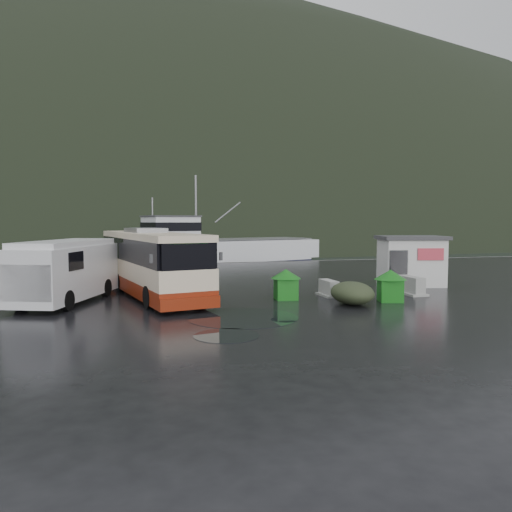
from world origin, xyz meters
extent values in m
plane|color=black|center=(0.00, 0.00, 0.00)|extent=(160.00, 160.00, 0.00)
cube|color=black|center=(0.00, 110.00, 0.00)|extent=(300.00, 180.00, 0.02)
cube|color=#999993|center=(0.00, 20.00, 0.00)|extent=(160.00, 0.60, 1.50)
ellipsoid|color=black|center=(10.00, 250.00, 0.00)|extent=(780.00, 540.00, 570.00)
cylinder|color=black|center=(-0.61, -4.66, 0.01)|extent=(4.19, 4.19, 0.01)
cylinder|color=black|center=(-1.77, -7.44, 0.01)|extent=(2.10, 2.10, 0.01)
cylinder|color=black|center=(9.78, 3.16, 0.01)|extent=(3.50, 3.50, 0.01)
cylinder|color=black|center=(-3.29, 4.75, 0.01)|extent=(2.71, 2.71, 0.01)
camera|label=1|loc=(-4.73, -22.71, 3.61)|focal=35.00mm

